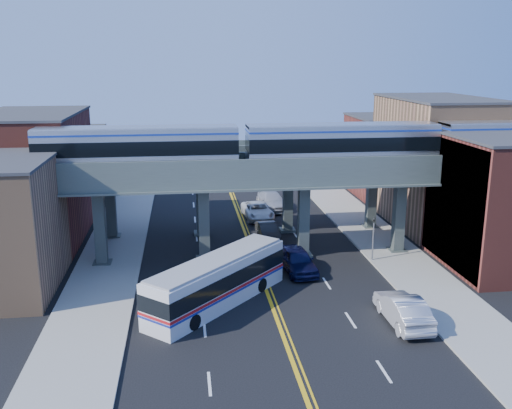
# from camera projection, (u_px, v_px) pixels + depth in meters

# --- Properties ---
(ground) EXTENTS (120.00, 120.00, 0.00)m
(ground) POSITION_uv_depth(u_px,v_px,m) (269.00, 298.00, 38.46)
(ground) COLOR black
(ground) RESTS_ON ground
(sidewalk_west) EXTENTS (5.00, 70.00, 0.16)m
(sidewalk_west) POSITION_uv_depth(u_px,v_px,m) (112.00, 255.00, 46.63)
(sidewalk_west) COLOR gray
(sidewalk_west) RESTS_ON ground
(sidewalk_east) EXTENTS (5.00, 70.00, 0.16)m
(sidewalk_east) POSITION_uv_depth(u_px,v_px,m) (383.00, 244.00, 49.46)
(sidewalk_east) COLOR gray
(sidewalk_east) RESTS_ON ground
(building_west_b) EXTENTS (8.00, 14.00, 11.00)m
(building_west_b) POSITION_uv_depth(u_px,v_px,m) (35.00, 178.00, 50.19)
(building_west_b) COLOR brown
(building_west_b) RESTS_ON ground
(building_west_c) EXTENTS (8.00, 10.00, 8.00)m
(building_west_c) POSITION_uv_depth(u_px,v_px,m) (65.00, 167.00, 63.05)
(building_west_c) COLOR #9A724F
(building_west_c) RESTS_ON ground
(building_east_a) EXTENTS (8.00, 10.00, 10.00)m
(building_east_a) POSITION_uv_depth(u_px,v_px,m) (502.00, 203.00, 43.33)
(building_east_a) COLOR brown
(building_east_a) RESTS_ON ground
(building_east_b) EXTENTS (8.00, 14.00, 12.00)m
(building_east_b) POSITION_uv_depth(u_px,v_px,m) (435.00, 163.00, 54.62)
(building_east_b) COLOR #9A724F
(building_east_b) RESTS_ON ground
(building_east_c) EXTENTS (8.00, 10.00, 9.00)m
(building_east_c) POSITION_uv_depth(u_px,v_px,m) (387.00, 156.00, 67.48)
(building_east_c) COLOR brown
(building_east_c) RESTS_ON ground
(mural_panel) EXTENTS (0.10, 9.50, 9.50)m
(mural_panel) POSITION_uv_depth(u_px,v_px,m) (452.00, 208.00, 42.91)
(mural_panel) COLOR teal
(mural_panel) RESTS_ON ground
(elevated_viaduct_near) EXTENTS (52.00, 3.60, 7.40)m
(elevated_viaduct_near) POSITION_uv_depth(u_px,v_px,m) (254.00, 180.00, 44.54)
(elevated_viaduct_near) COLOR #3B4440
(elevated_viaduct_near) RESTS_ON ground
(elevated_viaduct_far) EXTENTS (52.00, 3.60, 7.40)m
(elevated_viaduct_far) POSITION_uv_depth(u_px,v_px,m) (245.00, 164.00, 51.26)
(elevated_viaduct_far) COLOR #3B4440
(elevated_viaduct_far) RESTS_ON ground
(transit_train) EXTENTS (46.47, 2.91, 3.39)m
(transit_train) POSITION_uv_depth(u_px,v_px,m) (342.00, 143.00, 44.70)
(transit_train) COLOR black
(transit_train) RESTS_ON elevated_viaduct_near
(stop_sign) EXTENTS (0.76, 0.09, 2.63)m
(stop_sign) POSITION_uv_depth(u_px,v_px,m) (267.00, 258.00, 40.94)
(stop_sign) COLOR slate
(stop_sign) RESTS_ON ground
(traffic_signal) EXTENTS (0.15, 0.18, 4.10)m
(traffic_signal) POSITION_uv_depth(u_px,v_px,m) (373.00, 234.00, 44.78)
(traffic_signal) COLOR slate
(traffic_signal) RESTS_ON ground
(transit_bus) EXTENTS (9.87, 10.43, 3.03)m
(transit_bus) POSITION_uv_depth(u_px,v_px,m) (218.00, 281.00, 37.19)
(transit_bus) COLOR silver
(transit_bus) RESTS_ON ground
(car_lane_a) EXTENTS (2.73, 5.55, 1.82)m
(car_lane_a) POSITION_uv_depth(u_px,v_px,m) (297.00, 260.00, 43.01)
(car_lane_a) COLOR #0E0F33
(car_lane_a) RESTS_ON ground
(car_lane_b) EXTENTS (1.83, 4.56, 1.47)m
(car_lane_b) POSITION_uv_depth(u_px,v_px,m) (268.00, 231.00, 50.74)
(car_lane_b) COLOR #2B2A2D
(car_lane_b) RESTS_ON ground
(car_lane_c) EXTENTS (3.06, 5.89, 1.59)m
(car_lane_c) POSITION_uv_depth(u_px,v_px,m) (258.00, 211.00, 57.42)
(car_lane_c) COLOR silver
(car_lane_c) RESTS_ON ground
(car_lane_d) EXTENTS (3.08, 6.30, 1.76)m
(car_lane_d) POSITION_uv_depth(u_px,v_px,m) (272.00, 201.00, 61.10)
(car_lane_d) COLOR #ABAAAF
(car_lane_d) RESTS_ON ground
(car_parked_curb) EXTENTS (1.98, 5.55, 1.82)m
(car_parked_curb) POSITION_uv_depth(u_px,v_px,m) (403.00, 309.00, 34.57)
(car_parked_curb) COLOR #B1B0B5
(car_parked_curb) RESTS_ON ground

